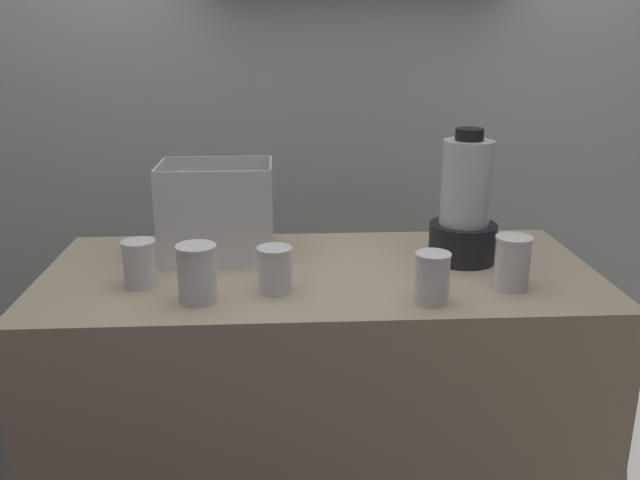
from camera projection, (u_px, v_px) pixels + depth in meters
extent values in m
cube|color=tan|center=(320.00, 423.00, 1.86)|extent=(1.40, 0.64, 0.90)
cube|color=silver|center=(307.00, 100.00, 2.36)|extent=(2.60, 0.04, 2.50)
cube|color=white|center=(219.00, 255.00, 1.83)|extent=(0.29, 0.21, 0.01)
cube|color=white|center=(214.00, 221.00, 1.70)|extent=(0.29, 0.01, 0.25)
cube|color=white|center=(220.00, 201.00, 1.89)|extent=(0.29, 0.01, 0.25)
cube|color=white|center=(162.00, 212.00, 1.79)|extent=(0.01, 0.21, 0.25)
cube|color=white|center=(272.00, 210.00, 1.80)|extent=(0.01, 0.21, 0.25)
cone|color=orange|center=(208.00, 248.00, 1.82)|extent=(0.14, 0.16, 0.03)
cone|color=orange|center=(213.00, 249.00, 1.82)|extent=(0.03, 0.16, 0.03)
cone|color=orange|center=(207.00, 249.00, 1.82)|extent=(0.13, 0.16, 0.03)
cone|color=orange|center=(224.00, 248.00, 1.82)|extent=(0.08, 0.17, 0.03)
cone|color=orange|center=(224.00, 236.00, 1.81)|extent=(0.12, 0.16, 0.03)
cone|color=orange|center=(238.00, 240.00, 1.81)|extent=(0.17, 0.05, 0.03)
cone|color=orange|center=(222.00, 239.00, 1.82)|extent=(0.16, 0.09, 0.03)
cone|color=orange|center=(228.00, 234.00, 1.81)|extent=(0.13, 0.14, 0.04)
cone|color=orange|center=(234.00, 227.00, 1.81)|extent=(0.03, 0.18, 0.03)
cone|color=orange|center=(200.00, 223.00, 1.81)|extent=(0.08, 0.17, 0.03)
cylinder|color=black|center=(462.00, 242.00, 1.79)|extent=(0.18, 0.18, 0.10)
cylinder|color=silver|center=(466.00, 183.00, 1.74)|extent=(0.13, 0.13, 0.22)
cylinder|color=orange|center=(464.00, 216.00, 1.77)|extent=(0.12, 0.12, 0.04)
cylinder|color=black|center=(470.00, 134.00, 1.70)|extent=(0.07, 0.07, 0.03)
cylinder|color=white|center=(140.00, 265.00, 1.61)|extent=(0.08, 0.08, 0.11)
cylinder|color=orange|center=(140.00, 269.00, 1.61)|extent=(0.07, 0.07, 0.08)
cylinder|color=white|center=(138.00, 242.00, 1.59)|extent=(0.08, 0.08, 0.01)
cylinder|color=white|center=(197.00, 275.00, 1.51)|extent=(0.09, 0.09, 0.13)
cylinder|color=yellow|center=(198.00, 286.00, 1.52)|extent=(0.08, 0.08, 0.07)
cylinder|color=white|center=(196.00, 247.00, 1.49)|extent=(0.09, 0.09, 0.01)
cylinder|color=white|center=(275.00, 271.00, 1.57)|extent=(0.08, 0.08, 0.10)
cylinder|color=maroon|center=(275.00, 280.00, 1.58)|extent=(0.07, 0.07, 0.06)
cylinder|color=white|center=(274.00, 249.00, 1.56)|extent=(0.08, 0.08, 0.01)
cylinder|color=white|center=(432.00, 279.00, 1.51)|extent=(0.08, 0.08, 0.11)
cylinder|color=maroon|center=(432.00, 282.00, 1.51)|extent=(0.07, 0.07, 0.09)
cylinder|color=white|center=(433.00, 254.00, 1.49)|extent=(0.08, 0.08, 0.01)
cylinder|color=white|center=(512.00, 264.00, 1.59)|extent=(0.08, 0.08, 0.12)
cylinder|color=orange|center=(512.00, 267.00, 1.59)|extent=(0.08, 0.08, 0.11)
cylinder|color=white|center=(514.00, 238.00, 1.57)|extent=(0.09, 0.09, 0.01)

